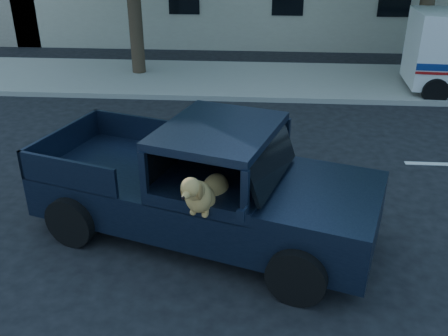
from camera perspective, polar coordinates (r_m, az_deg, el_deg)
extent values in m
plane|color=black|center=(8.01, 3.26, -9.32)|extent=(120.00, 120.00, 0.00)
cube|color=gray|center=(16.36, 4.01, 10.01)|extent=(60.00, 4.00, 0.15)
cylinder|color=#332619|center=(16.78, -10.20, 17.53)|extent=(0.44, 0.44, 4.40)
cylinder|color=#332619|center=(17.03, 22.06, 16.23)|extent=(0.44, 0.44, 4.40)
cube|color=black|center=(8.06, -2.28, -3.49)|extent=(5.79, 3.63, 0.69)
cube|color=black|center=(7.36, 11.52, -3.32)|extent=(2.12, 2.46, 0.17)
cube|color=black|center=(7.43, -0.60, 4.31)|extent=(2.15, 2.40, 0.12)
cube|color=black|center=(7.32, 5.52, 0.72)|extent=(0.80, 1.79, 0.59)
cube|color=black|center=(7.43, -0.46, -4.51)|extent=(0.72, 0.72, 0.40)
cube|color=black|center=(6.32, 1.90, -5.46)|extent=(0.12, 0.08, 0.17)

